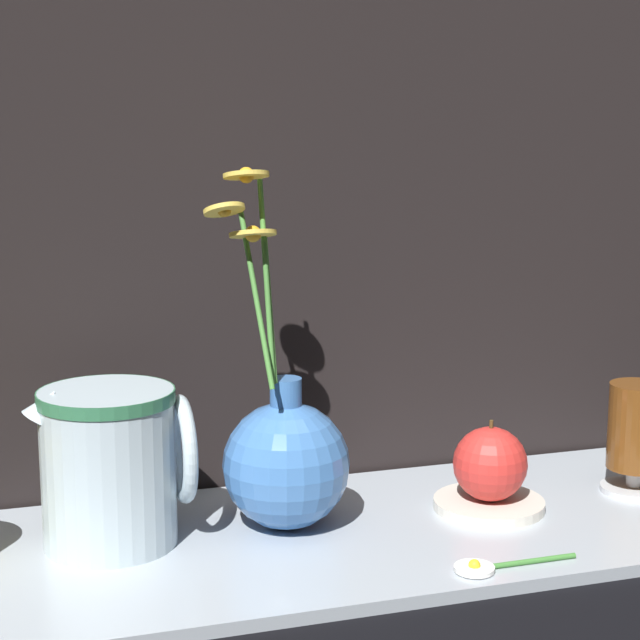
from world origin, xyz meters
The scene contains 8 objects.
ground_plane centered at (0.00, 0.00, 0.00)m, with size 6.00×6.00×0.00m, color black.
shelf centered at (0.00, 0.00, 0.01)m, with size 0.89×0.31×0.01m.
vase_with_flowers centered at (-0.04, 0.03, 0.08)m, with size 0.14×0.12×0.35m.
ceramic_pitcher centered at (-0.20, 0.03, 0.09)m, with size 0.15×0.13×0.16m.
tea_glass centered at (0.34, 0.01, 0.08)m, with size 0.07×0.07×0.12m.
saucer_plate centered at (0.17, 0.01, 0.02)m, with size 0.11×0.11×0.01m.
orange_fruit centered at (0.17, 0.01, 0.06)m, with size 0.08×0.08×0.08m.
loose_daisy centered at (0.11, -0.13, 0.02)m, with size 0.12×0.04×0.01m.
Camera 1 is at (-0.30, -0.93, 0.40)m, focal length 60.00 mm.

